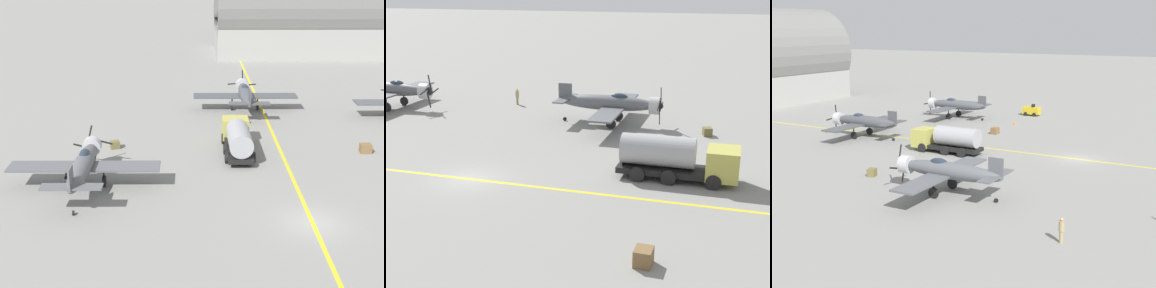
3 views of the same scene
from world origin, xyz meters
TOP-DOWN VIEW (x-y plane):
  - ground_plane at (0.00, 0.00)m, footprint 400.00×400.00m
  - taxiway_stripe at (0.00, 0.00)m, footprint 0.30×160.00m
  - airplane_far_center at (-2.07, 26.87)m, footprint 12.00×9.98m
  - airplane_mid_left at (-16.91, 5.80)m, footprint 12.00×9.98m
  - fuel_tanker at (-4.09, 13.53)m, footprint 2.68×8.00m
  - supply_crate_by_tanker at (-15.65, 14.69)m, footprint 1.04×0.94m
  - supply_crate_mid_lane at (7.84, 13.41)m, footprint 1.03×0.87m
  - hangar at (11.91, 62.52)m, footprint 31.56×16.55m

SIDE VIEW (x-z plane):
  - ground_plane at x=0.00m, z-range 0.00..0.00m
  - taxiway_stripe at x=0.00m, z-range 0.00..0.01m
  - supply_crate_by_tanker at x=-15.65m, z-range 0.00..0.72m
  - supply_crate_mid_lane at x=7.84m, z-range 0.00..0.84m
  - fuel_tanker at x=-4.09m, z-range 0.02..3.00m
  - airplane_far_center at x=-2.07m, z-range 0.11..3.91m
  - airplane_mid_left at x=-16.91m, z-range 0.13..3.89m
  - hangar at x=11.91m, z-range -1.24..15.64m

